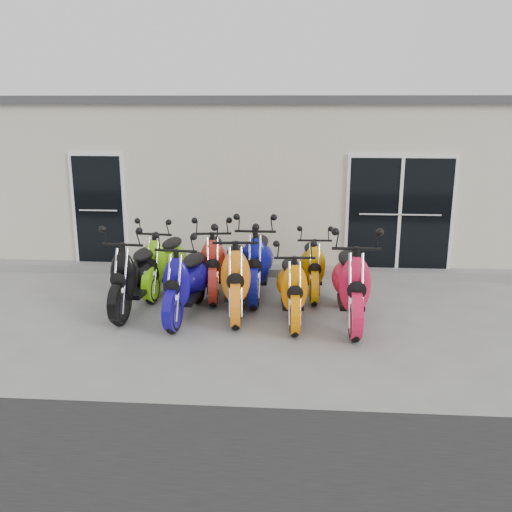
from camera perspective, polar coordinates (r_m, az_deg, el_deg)
The scene contains 15 objects.
ground at distance 9.20m, azimuth -0.28°, elevation -5.49°, with size 80.00×80.00×0.00m, color gray.
building at distance 13.90m, azimuth 1.42°, elevation 8.35°, with size 14.00×6.00×3.20m, color beige.
roof_cap at distance 13.80m, azimuth 1.47°, elevation 15.30°, with size 14.20×6.20×0.16m, color #3F3F42.
front_step at distance 11.09m, azimuth 0.55°, elevation -1.46°, with size 14.00×0.40×0.15m, color gray.
door_left at distance 11.60m, azimuth -15.42°, elevation 4.76°, with size 1.07×0.08×2.22m, color black.
door_right at distance 11.10m, azimuth 14.17°, elevation 4.40°, with size 2.02×0.08×2.22m, color black.
scooter_front_black at distance 9.21m, azimuth -11.98°, elevation -0.95°, with size 0.73×2.00×1.48m, color black, non-canonical shape.
scooter_front_blue at distance 8.79m, azimuth -7.00°, elevation -1.58°, with size 0.72×1.98×1.46m, color #120988, non-canonical shape.
scooter_front_orange_a at distance 8.90m, azimuth -2.00°, elevation -0.93°, with size 0.77×2.11×1.56m, color orange, non-canonical shape.
scooter_front_orange_b at distance 8.62m, azimuth 3.65°, elevation -2.15°, with size 0.67×1.85×1.37m, color orange, non-canonical shape.
scooter_front_red at distance 8.61m, azimuth 9.53°, elevation -1.61°, with size 0.78×2.14×1.58m, color red, non-canonical shape.
scooter_back_green at distance 10.03m, azimuth -9.16°, elevation 0.30°, with size 0.69×1.91×1.41m, color #70CC0B, non-canonical shape.
scooter_back_red at distance 9.83m, azimuth -4.29°, elevation 0.29°, with size 0.72×1.97×1.46m, color #B02417, non-canonical shape.
scooter_back_blue at distance 9.68m, azimuth 0.15°, elevation 0.36°, with size 0.76×2.09×1.54m, color #0A0F81, non-canonical shape.
scooter_back_yellow at distance 9.85m, azimuth 5.70°, elevation -0.17°, with size 0.64×1.77×1.31m, color #D09102, non-canonical shape.
Camera 1 is at (0.68, -8.58, 3.24)m, focal length 40.00 mm.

